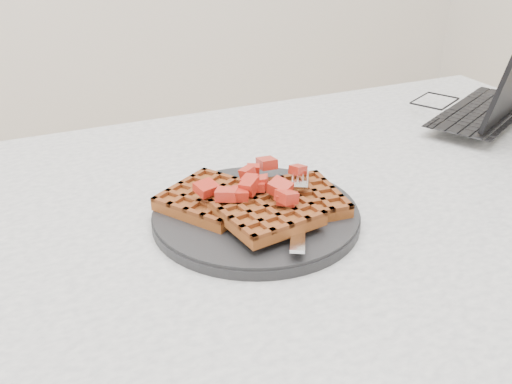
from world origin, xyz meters
TOP-DOWN VIEW (x-y plane):
  - table at (0.00, 0.00)m, footprint 1.20×0.80m
  - plate at (-0.10, -0.01)m, footprint 0.26×0.26m
  - waffles at (-0.10, -0.02)m, footprint 0.23×0.21m
  - strawberry_pile at (-0.10, -0.01)m, footprint 0.15×0.15m
  - fork at (-0.06, -0.05)m, footprint 0.11×0.17m
  - laptop at (0.41, 0.16)m, footprint 0.34×0.31m

SIDE VIEW (x-z plane):
  - table at x=0.00m, z-range 0.26..1.01m
  - plate at x=-0.10m, z-range 0.75..0.77m
  - fork at x=-0.06m, z-range 0.77..0.78m
  - waffles at x=-0.10m, z-range 0.76..0.79m
  - laptop at x=0.41m, z-range 0.69..0.88m
  - strawberry_pile at x=-0.10m, z-range 0.79..0.82m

